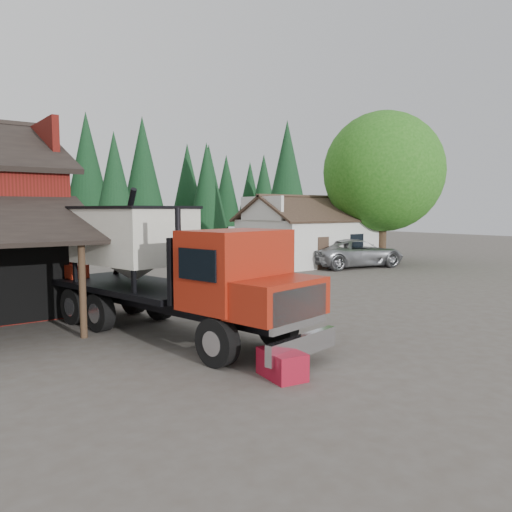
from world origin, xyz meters
TOP-DOWN VIEW (x-y plane):
  - ground at (0.00, 0.00)m, footprint 120.00×120.00m
  - farmhouse at (13.00, 13.00)m, footprint 8.60×6.42m
  - deciduous_tree at (17.01, 9.97)m, footprint 8.00×8.00m
  - conifer_backdrop at (0.00, 42.00)m, footprint 76.00×16.00m
  - near_pine_b at (6.00, 30.00)m, footprint 3.96×3.96m
  - near_pine_c at (22.00, 26.00)m, footprint 4.84×4.84m
  - feed_truck at (-3.50, 0.94)m, footprint 4.50×9.99m
  - silver_car at (14.00, 9.65)m, footprint 6.93×4.16m
  - equip_box at (-3.20, -3.91)m, footprint 0.84×1.18m

SIDE VIEW (x-z plane):
  - ground at x=0.00m, z-range 0.00..0.00m
  - conifer_backdrop at x=0.00m, z-range -8.00..8.00m
  - equip_box at x=-3.20m, z-range 0.00..0.60m
  - silver_car at x=14.00m, z-range 0.00..1.80m
  - farmhouse at x=13.00m, z-range -0.66..3.99m
  - feed_truck at x=-3.50m, z-range -0.14..4.22m
  - near_pine_b at x=6.00m, z-range 0.69..11.09m
  - deciduous_tree at x=17.01m, z-range 0.81..11.01m
  - near_pine_c at x=22.00m, z-range 0.69..13.09m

